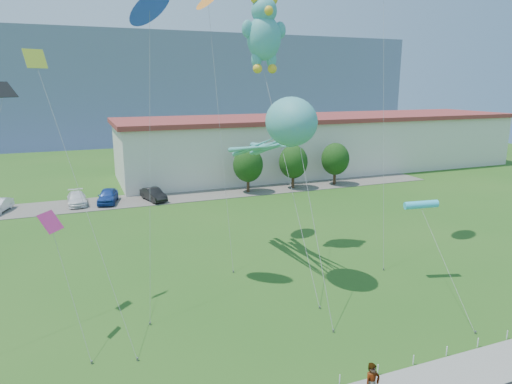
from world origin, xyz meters
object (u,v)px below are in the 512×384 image
warehouse (324,143)px  parked_car_white (77,198)px  parked_car_black (153,194)px  octopus_kite (281,133)px  teddy_bear_kite (264,32)px  parked_car_blue (108,196)px

warehouse → parked_car_white: warehouse is taller
parked_car_black → octopus_kite: 25.87m
warehouse → teddy_bear_kite: bearing=-127.4°
parked_car_blue → parked_car_black: size_ratio=1.07×
parked_car_white → octopus_kite: (12.67, -25.05, 9.04)m
parked_car_blue → parked_car_white: bearing=-175.4°
warehouse → parked_car_blue: warehouse is taller
parked_car_white → octopus_kite: bearing=-65.5°
warehouse → teddy_bear_kite: teddy_bear_kite is taller
warehouse → octopus_kite: 40.94m
parked_car_white → octopus_kite: size_ratio=0.33×
warehouse → parked_car_white: size_ratio=13.20×
parked_car_black → teddy_bear_kite: (5.73, -18.38, 15.69)m
octopus_kite → teddy_bear_kite: size_ratio=0.74×
parked_car_blue → octopus_kite: (9.49, -24.59, 8.93)m
parked_car_black → octopus_kite: (4.66, -23.80, 9.01)m
parked_car_white → teddy_bear_kite: teddy_bear_kite is taller
warehouse → parked_car_black: size_ratio=14.31×
warehouse → parked_car_white: (-35.30, -8.60, -3.39)m
teddy_bear_kite → parked_car_white: bearing=125.0°
parked_car_white → teddy_bear_kite: 28.66m
parked_car_blue → octopus_kite: 27.83m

